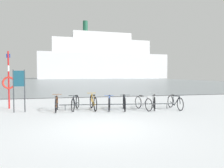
{
  "coord_description": "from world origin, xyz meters",
  "views": [
    {
      "loc": [
        -1.31,
        -7.25,
        1.81
      ],
      "look_at": [
        1.68,
        6.19,
        1.21
      ],
      "focal_mm": 35.17,
      "sensor_mm": 36.0,
      "label": 1
    }
  ],
  "objects_px": {
    "bicycle_1": "(75,103)",
    "bicycle_3": "(109,103)",
    "bicycle_6": "(154,102)",
    "rescue_post": "(9,81)",
    "info_sign": "(19,83)",
    "bicycle_0": "(57,104)",
    "bicycle_7": "(175,102)",
    "bicycle_4": "(124,103)",
    "ferry_ship": "(103,60)",
    "bicycle_5": "(143,103)",
    "bicycle_2": "(93,102)"
  },
  "relations": [
    {
      "from": "bicycle_7",
      "to": "bicycle_0",
      "type": "bearing_deg",
      "value": 173.7
    },
    {
      "from": "rescue_post",
      "to": "bicycle_5",
      "type": "bearing_deg",
      "value": -15.9
    },
    {
      "from": "bicycle_3",
      "to": "bicycle_7",
      "type": "height_order",
      "value": "bicycle_3"
    },
    {
      "from": "bicycle_1",
      "to": "rescue_post",
      "type": "relative_size",
      "value": 0.54
    },
    {
      "from": "bicycle_3",
      "to": "bicycle_1",
      "type": "bearing_deg",
      "value": 168.86
    },
    {
      "from": "bicycle_1",
      "to": "bicycle_2",
      "type": "relative_size",
      "value": 0.95
    },
    {
      "from": "bicycle_1",
      "to": "ferry_ship",
      "type": "relative_size",
      "value": 0.03
    },
    {
      "from": "bicycle_2",
      "to": "bicycle_0",
      "type": "bearing_deg",
      "value": -179.7
    },
    {
      "from": "bicycle_2",
      "to": "bicycle_7",
      "type": "bearing_deg",
      "value": -9.1
    },
    {
      "from": "bicycle_3",
      "to": "bicycle_4",
      "type": "bearing_deg",
      "value": -14.82
    },
    {
      "from": "bicycle_7",
      "to": "bicycle_2",
      "type": "bearing_deg",
      "value": 170.9
    },
    {
      "from": "bicycle_3",
      "to": "info_sign",
      "type": "bearing_deg",
      "value": 176.45
    },
    {
      "from": "bicycle_0",
      "to": "info_sign",
      "type": "distance_m",
      "value": 2.0
    },
    {
      "from": "bicycle_6",
      "to": "rescue_post",
      "type": "height_order",
      "value": "rescue_post"
    },
    {
      "from": "bicycle_1",
      "to": "rescue_post",
      "type": "height_order",
      "value": "rescue_post"
    },
    {
      "from": "bicycle_4",
      "to": "bicycle_5",
      "type": "height_order",
      "value": "bicycle_4"
    },
    {
      "from": "bicycle_7",
      "to": "bicycle_4",
      "type": "bearing_deg",
      "value": 174.8
    },
    {
      "from": "bicycle_7",
      "to": "info_sign",
      "type": "relative_size",
      "value": 0.86
    },
    {
      "from": "bicycle_0",
      "to": "info_sign",
      "type": "xyz_separation_m",
      "value": [
        -1.72,
        0.04,
        1.02
      ]
    },
    {
      "from": "bicycle_1",
      "to": "bicycle_5",
      "type": "relative_size",
      "value": 1.01
    },
    {
      "from": "bicycle_3",
      "to": "rescue_post",
      "type": "height_order",
      "value": "rescue_post"
    },
    {
      "from": "bicycle_0",
      "to": "bicycle_4",
      "type": "relative_size",
      "value": 0.96
    },
    {
      "from": "bicycle_1",
      "to": "rescue_post",
      "type": "bearing_deg",
      "value": 159.21
    },
    {
      "from": "bicycle_6",
      "to": "rescue_post",
      "type": "xyz_separation_m",
      "value": [
        -7.42,
        1.85,
        1.08
      ]
    },
    {
      "from": "bicycle_3",
      "to": "ferry_ship",
      "type": "relative_size",
      "value": 0.03
    },
    {
      "from": "bicycle_3",
      "to": "rescue_post",
      "type": "xyz_separation_m",
      "value": [
        -5.09,
        1.62,
        1.1
      ]
    },
    {
      "from": "rescue_post",
      "to": "bicycle_7",
      "type": "bearing_deg",
      "value": -13.62
    },
    {
      "from": "bicycle_1",
      "to": "bicycle_3",
      "type": "relative_size",
      "value": 0.97
    },
    {
      "from": "ferry_ship",
      "to": "bicycle_7",
      "type": "bearing_deg",
      "value": -97.75
    },
    {
      "from": "bicycle_5",
      "to": "bicycle_1",
      "type": "bearing_deg",
      "value": 169.24
    },
    {
      "from": "bicycle_4",
      "to": "ferry_ship",
      "type": "xyz_separation_m",
      "value": [
        14.16,
        84.0,
        7.83
      ]
    },
    {
      "from": "bicycle_7",
      "to": "bicycle_3",
      "type": "bearing_deg",
      "value": 172.7
    },
    {
      "from": "bicycle_4",
      "to": "rescue_post",
      "type": "distance_m",
      "value": 6.19
    },
    {
      "from": "bicycle_4",
      "to": "ferry_ship",
      "type": "relative_size",
      "value": 0.03
    },
    {
      "from": "bicycle_0",
      "to": "bicycle_6",
      "type": "distance_m",
      "value": 4.96
    },
    {
      "from": "bicycle_1",
      "to": "rescue_post",
      "type": "distance_m",
      "value": 3.8
    },
    {
      "from": "info_sign",
      "to": "rescue_post",
      "type": "relative_size",
      "value": 0.67
    },
    {
      "from": "bicycle_1",
      "to": "bicycle_5",
      "type": "xyz_separation_m",
      "value": [
        3.4,
        -0.65,
        -0.01
      ]
    },
    {
      "from": "rescue_post",
      "to": "ferry_ship",
      "type": "xyz_separation_m",
      "value": [
        19.98,
        82.18,
        6.74
      ]
    },
    {
      "from": "bicycle_0",
      "to": "ferry_ship",
      "type": "relative_size",
      "value": 0.03
    },
    {
      "from": "bicycle_5",
      "to": "bicycle_7",
      "type": "bearing_deg",
      "value": -4.19
    },
    {
      "from": "bicycle_6",
      "to": "info_sign",
      "type": "bearing_deg",
      "value": 175.75
    },
    {
      "from": "bicycle_1",
      "to": "bicycle_3",
      "type": "distance_m",
      "value": 1.72
    },
    {
      "from": "rescue_post",
      "to": "info_sign",
      "type": "bearing_deg",
      "value": -60.75
    },
    {
      "from": "bicycle_2",
      "to": "bicycle_5",
      "type": "distance_m",
      "value": 2.56
    },
    {
      "from": "bicycle_4",
      "to": "info_sign",
      "type": "height_order",
      "value": "info_sign"
    },
    {
      "from": "bicycle_1",
      "to": "info_sign",
      "type": "distance_m",
      "value": 2.83
    },
    {
      "from": "info_sign",
      "to": "ferry_ship",
      "type": "distance_m",
      "value": 85.99
    },
    {
      "from": "bicycle_3",
      "to": "bicycle_5",
      "type": "relative_size",
      "value": 1.04
    },
    {
      "from": "bicycle_4",
      "to": "bicycle_7",
      "type": "bearing_deg",
      "value": -5.2
    }
  ]
}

